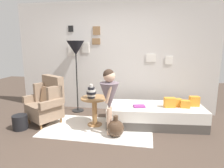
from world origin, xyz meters
TOP-DOWN VIEW (x-y plane):
  - ground_plane at (0.00, 0.00)m, footprint 12.00×12.00m
  - gallery_wall at (-0.00, 1.95)m, footprint 4.80×0.12m
  - rug at (-0.09, 0.73)m, footprint 2.09×1.13m
  - armchair at (-1.20, 0.86)m, footprint 0.90×0.84m
  - daybed at (1.00, 1.13)m, footprint 1.97×0.98m
  - pillow_head at (1.76, 1.25)m, footprint 0.20×0.14m
  - pillow_mid at (1.56, 1.11)m, footprint 0.18×0.12m
  - pillow_back at (1.40, 1.16)m, footprint 0.24×0.17m
  - pillow_extra at (1.27, 1.08)m, footprint 0.23×0.16m
  - side_table at (-0.19, 0.88)m, footprint 0.54×0.54m
  - vase_striped at (-0.23, 0.82)m, footprint 0.19×0.19m
  - floor_lamp at (-0.83, 1.63)m, footprint 0.41×0.41m
  - person_child at (0.18, 0.54)m, footprint 0.34×0.34m
  - book_on_daybed at (0.69, 0.99)m, footprint 0.25×0.21m
  - demijohn_near at (0.30, 0.47)m, footprint 0.30×0.30m
  - magazine_basket at (-1.56, 0.44)m, footprint 0.28×0.28m

SIDE VIEW (x-z plane):
  - ground_plane at x=0.00m, z-range 0.00..0.00m
  - rug at x=-0.09m, z-range 0.00..0.01m
  - magazine_basket at x=-1.56m, z-range 0.00..0.28m
  - demijohn_near at x=0.30m, z-range -0.04..0.35m
  - daybed at x=1.00m, z-range 0.00..0.40m
  - side_table at x=-0.19m, z-range 0.12..0.70m
  - book_on_daybed at x=0.69m, z-range 0.40..0.43m
  - armchair at x=-1.20m, z-range -0.05..0.92m
  - pillow_mid at x=1.56m, z-range 0.40..0.54m
  - pillow_back at x=1.40m, z-range 0.40..0.56m
  - pillow_extra at x=1.27m, z-range 0.40..0.59m
  - pillow_head at x=1.76m, z-range 0.40..0.60m
  - vase_striped at x=-0.23m, z-range 0.56..0.83m
  - person_child at x=0.18m, z-range 0.17..1.37m
  - gallery_wall at x=0.00m, z-range 0.00..2.60m
  - floor_lamp at x=-0.83m, z-range 0.62..2.31m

